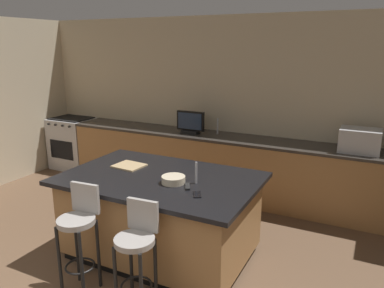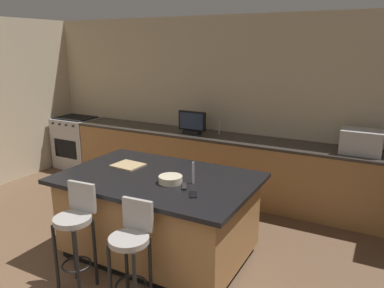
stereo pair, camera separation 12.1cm
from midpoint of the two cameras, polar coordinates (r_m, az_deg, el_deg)
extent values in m
cube|color=beige|center=(5.75, 6.13, 5.84)|extent=(7.40, 0.12, 2.66)
cube|color=#9E7042|center=(5.63, 4.17, -3.59)|extent=(5.18, 0.60, 0.89)
cube|color=#332D28|center=(5.50, 4.26, 0.99)|extent=(5.20, 0.62, 0.04)
cube|color=black|center=(4.28, -5.53, -15.88)|extent=(1.79, 1.08, 0.09)
cube|color=#9E7042|center=(4.08, -5.68, -10.68)|extent=(1.87, 1.16, 0.77)
cube|color=black|center=(3.92, -5.84, -5.31)|extent=(2.03, 1.32, 0.04)
cube|color=#B7BABF|center=(7.25, -18.15, 0.09)|extent=(0.75, 0.60, 0.93)
cube|color=black|center=(7.06, -19.84, -0.85)|extent=(0.52, 0.01, 0.33)
cube|color=black|center=(7.15, -18.46, 3.76)|extent=(0.67, 0.50, 0.02)
cylinder|color=black|center=(7.13, -21.59, 2.87)|extent=(0.04, 0.03, 0.04)
cylinder|color=black|center=(7.01, -20.69, 2.76)|extent=(0.04, 0.03, 0.04)
cylinder|color=black|center=(6.89, -19.76, 2.65)|extent=(0.04, 0.03, 0.04)
cylinder|color=black|center=(6.77, -18.79, 2.53)|extent=(0.04, 0.03, 0.04)
cube|color=#B7BABF|center=(5.08, 23.70, 0.49)|extent=(0.48, 0.36, 0.30)
cube|color=black|center=(5.66, -0.85, 1.89)|extent=(0.27, 0.16, 0.05)
cube|color=black|center=(5.62, -0.85, 3.58)|extent=(0.44, 0.05, 0.29)
cube|color=#1E2D47|center=(5.60, -0.98, 3.53)|extent=(0.39, 0.01, 0.25)
cylinder|color=#B2B2B7|center=(5.61, 3.34, 2.74)|extent=(0.02, 0.02, 0.24)
cylinder|color=#B2B2B7|center=(3.68, -0.31, -4.43)|extent=(0.02, 0.02, 0.22)
cylinder|color=gray|center=(3.56, -18.30, -11.16)|extent=(0.34, 0.34, 0.05)
cube|color=gray|center=(3.59, -16.98, -7.88)|extent=(0.29, 0.06, 0.28)
cylinder|color=black|center=(3.73, -20.57, -16.57)|extent=(0.03, 0.03, 0.69)
cylinder|color=black|center=(3.58, -17.52, -17.65)|extent=(0.03, 0.03, 0.69)
cylinder|color=black|center=(3.88, -18.08, -15.00)|extent=(0.03, 0.03, 0.69)
cylinder|color=black|center=(3.74, -15.08, -15.94)|extent=(0.03, 0.03, 0.69)
torus|color=black|center=(3.78, -17.71, -17.39)|extent=(0.28, 0.28, 0.02)
cylinder|color=gray|center=(3.21, -9.92, -14.40)|extent=(0.34, 0.34, 0.05)
cube|color=gray|center=(3.25, -8.62, -10.72)|extent=(0.29, 0.06, 0.28)
cylinder|color=black|center=(3.37, -12.69, -19.97)|extent=(0.03, 0.03, 0.65)
cylinder|color=black|center=(3.54, -10.31, -18.01)|extent=(0.03, 0.03, 0.65)
cylinder|color=black|center=(3.43, -6.67, -19.03)|extent=(0.03, 0.03, 0.65)
torus|color=black|center=(3.44, -9.58, -20.61)|extent=(0.28, 0.28, 0.02)
cylinder|color=beige|center=(3.71, -3.81, -5.47)|extent=(0.24, 0.24, 0.07)
cube|color=black|center=(3.44, -0.23, -7.75)|extent=(0.13, 0.17, 0.01)
cube|color=black|center=(3.61, -1.66, -6.50)|extent=(0.12, 0.17, 0.02)
cube|color=tan|center=(4.27, -10.41, -3.30)|extent=(0.34, 0.30, 0.02)
camera|label=1|loc=(0.06, -90.73, -0.20)|focal=34.80mm
camera|label=2|loc=(0.06, 89.27, 0.20)|focal=34.80mm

